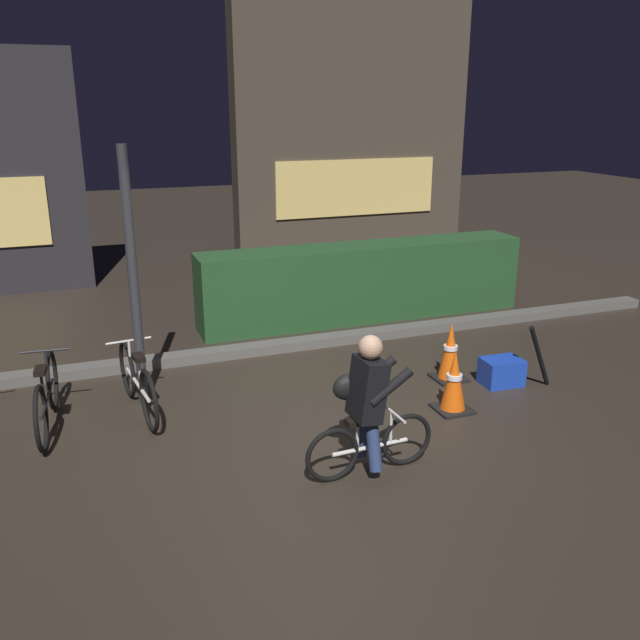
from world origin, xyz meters
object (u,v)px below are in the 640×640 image
(blue_crate, at_px, (501,372))
(parked_bike_left_mid, at_px, (47,397))
(street_post, at_px, (133,281))
(traffic_cone_near, at_px, (454,382))
(closed_umbrella, at_px, (539,356))
(traffic_cone_far, at_px, (450,352))
(cyclist, at_px, (367,405))
(parked_bike_center_left, at_px, (137,383))

(blue_crate, bearing_deg, parked_bike_left_mid, 172.35)
(street_post, height_order, blue_crate, street_post)
(traffic_cone_near, distance_m, closed_umbrella, 1.17)
(closed_umbrella, bearing_deg, traffic_cone_near, -9.63)
(street_post, height_order, traffic_cone_far, street_post)
(parked_bike_left_mid, bearing_deg, cyclist, -120.30)
(blue_crate, relative_size, closed_umbrella, 0.52)
(blue_crate, bearing_deg, cyclist, -151.45)
(cyclist, bearing_deg, traffic_cone_far, 38.93)
(parked_bike_center_left, height_order, blue_crate, parked_bike_center_left)
(street_post, xyz_separation_m, closed_umbrella, (4.11, -1.15, -0.94))
(closed_umbrella, bearing_deg, cyclist, 3.77)
(parked_bike_left_mid, relative_size, blue_crate, 3.52)
(closed_umbrella, bearing_deg, traffic_cone_far, -54.24)
(parked_bike_center_left, distance_m, traffic_cone_near, 3.21)
(street_post, relative_size, traffic_cone_far, 3.92)
(parked_bike_center_left, bearing_deg, blue_crate, -107.38)
(closed_umbrella, bearing_deg, parked_bike_left_mid, -27.02)
(traffic_cone_near, distance_m, blue_crate, 0.97)
(street_post, height_order, parked_bike_left_mid, street_post)
(traffic_cone_far, relative_size, blue_crate, 1.54)
(traffic_cone_far, height_order, cyclist, cyclist)
(cyclist, bearing_deg, closed_umbrella, 18.25)
(traffic_cone_near, height_order, closed_umbrella, closed_umbrella)
(parked_bike_left_mid, bearing_deg, traffic_cone_near, -99.50)
(traffic_cone_near, relative_size, blue_crate, 1.49)
(traffic_cone_far, distance_m, closed_umbrella, 0.96)
(cyclist, distance_m, closed_umbrella, 2.67)
(parked_bike_left_mid, height_order, traffic_cone_near, parked_bike_left_mid)
(parked_bike_center_left, xyz_separation_m, traffic_cone_near, (3.02, -1.09, -0.01))
(traffic_cone_far, xyz_separation_m, blue_crate, (0.47, -0.33, -0.18))
(traffic_cone_near, relative_size, closed_umbrella, 0.77)
(traffic_cone_near, xyz_separation_m, blue_crate, (0.86, 0.40, -0.17))
(traffic_cone_near, bearing_deg, closed_umbrella, 7.39)
(street_post, relative_size, parked_bike_center_left, 1.74)
(street_post, distance_m, parked_bike_center_left, 1.03)
(traffic_cone_far, relative_size, cyclist, 0.54)
(blue_crate, bearing_deg, street_post, 166.74)
(parked_bike_left_mid, height_order, blue_crate, parked_bike_left_mid)
(closed_umbrella, bearing_deg, blue_crate, -57.58)
(blue_crate, distance_m, closed_umbrella, 0.45)
(parked_bike_center_left, relative_size, cyclist, 1.22)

